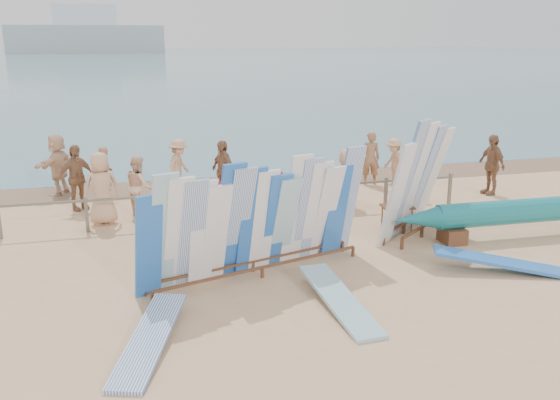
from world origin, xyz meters
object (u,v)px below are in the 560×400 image
object	(u,v)px
beachgoer_8	(411,172)
beachgoer_4	(223,172)
side_surfboard_rack	(416,183)
flat_board_d	(499,272)
beachgoer_9	(394,162)
outrigger_canoe	(522,213)
beachgoer_11	(58,164)
stroller	(277,195)
main_surfboard_rack	(257,223)
beachgoer_10	(491,165)
flat_board_e	(150,346)
beach_chair_left	(220,204)
beachgoer_7	(370,158)
flat_board_a	(339,307)
beachgoer_extra_1	(76,178)
vendor_table	(397,217)
beachgoer_2	(139,186)
beachgoer_1	(106,174)
beachgoer_6	(346,177)
beach_chair_right	(309,193)
beachgoer_3	(179,166)
beachgoer_0	(101,188)

from	to	relation	value
beachgoer_8	beachgoer_4	size ratio (longest dim) A/B	0.85
side_surfboard_rack	flat_board_d	world-z (taller)	side_surfboard_rack
side_surfboard_rack	beachgoer_9	xyz separation A→B (m)	(1.67, 4.69, -0.53)
outrigger_canoe	beachgoer_11	distance (m)	13.23
beachgoer_8	beachgoer_4	world-z (taller)	beachgoer_4
beachgoer_4	stroller	bearing A→B (deg)	26.72
main_surfboard_rack	beachgoer_10	xyz separation A→B (m)	(8.31, 4.45, -0.18)
flat_board_e	stroller	distance (m)	7.88
flat_board_d	beach_chair_left	xyz separation A→B (m)	(-4.88, 5.77, 0.24)
flat_board_d	side_surfboard_rack	bearing A→B (deg)	38.54
flat_board_d	beachgoer_7	distance (m)	7.76
side_surfboard_rack	flat_board_a	bearing A→B (deg)	-171.34
beachgoer_extra_1	vendor_table	bearing A→B (deg)	-60.17
beachgoer_4	flat_board_d	bearing A→B (deg)	12.27
beachgoer_10	flat_board_a	bearing A→B (deg)	-53.60
beachgoer_2	beachgoer_7	xyz separation A→B (m)	(7.41, 1.67, 0.05)
beachgoer_1	flat_board_d	bearing A→B (deg)	-152.66
outrigger_canoe	beachgoer_extra_1	xyz separation A→B (m)	(-10.48, 5.18, 0.31)
flat_board_a	beachgoer_6	distance (m)	6.71
outrigger_canoe	beachgoer_6	size ratio (longest dim) A/B	4.02
beachgoer_2	side_surfboard_rack	bearing A→B (deg)	-131.96
beachgoer_4	beachgoer_8	bearing A→B (deg)	59.17
flat_board_e	beachgoer_7	bearing A→B (deg)	68.89
side_surfboard_rack	beachgoer_extra_1	distance (m)	9.17
vendor_table	main_surfboard_rack	bearing A→B (deg)	-148.26
flat_board_d	beachgoer_6	world-z (taller)	beachgoer_6
beachgoer_4	beachgoer_10	xyz separation A→B (m)	(8.07, -1.18, 0.01)
flat_board_d	beachgoer_6	distance (m)	5.69
vendor_table	beachgoer_4	distance (m)	5.30
beach_chair_right	beachgoer_11	world-z (taller)	beachgoer_11
outrigger_canoe	stroller	world-z (taller)	stroller
flat_board_a	beachgoer_3	distance (m)	9.12
flat_board_d	beachgoer_0	world-z (taller)	beachgoer_0
beachgoer_9	beachgoer_0	world-z (taller)	beachgoer_0
beachgoer_4	beachgoer_extra_1	size ratio (longest dim) A/B	0.99
beachgoer_9	main_surfboard_rack	bearing A→B (deg)	-47.38
beachgoer_11	beachgoer_0	bearing A→B (deg)	46.58
beachgoer_7	beachgoer_1	xyz separation A→B (m)	(-8.29, 0.16, -0.07)
beachgoer_9	beachgoer_8	world-z (taller)	beachgoer_9
side_surfboard_rack	beachgoer_11	xyz separation A→B (m)	(-8.67, 6.38, -0.38)
beach_chair_left	beachgoer_11	distance (m)	5.52
flat_board_e	main_surfboard_rack	bearing A→B (deg)	65.39
beach_chair_left	beachgoer_8	xyz separation A→B (m)	(5.82, 0.13, 0.54)
beachgoer_0	beachgoer_3	bearing A→B (deg)	-142.88
beachgoer_9	beachgoer_extra_1	xyz separation A→B (m)	(-9.69, -0.26, 0.14)
beach_chair_left	beachgoer_3	world-z (taller)	beachgoer_3
side_surfboard_rack	beachgoer_9	bearing A→B (deg)	32.59
beachgoer_4	beachgoer_7	xyz separation A→B (m)	(5.00, 0.95, -0.04)
flat_board_a	beachgoer_7	distance (m)	9.42
flat_board_e	beachgoer_0	distance (m)	6.86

